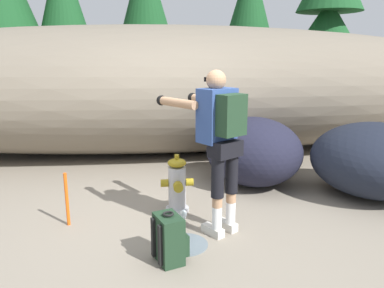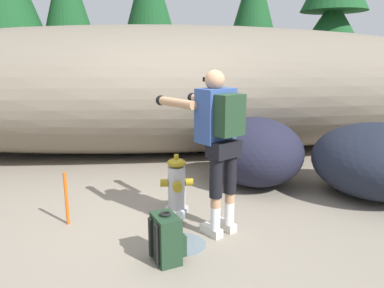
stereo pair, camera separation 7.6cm
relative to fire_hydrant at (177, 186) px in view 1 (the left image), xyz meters
name	(u,v)px [view 1 (the left image)]	position (x,y,z in m)	size (l,w,h in m)	color
ground_plane	(182,223)	(0.03, -0.31, -0.34)	(56.00, 56.00, 0.04)	gray
dirt_embankment	(165,90)	(0.03, 3.01, 0.87)	(15.67, 3.20, 2.38)	#756B5B
fire_hydrant	(177,186)	(0.00, 0.00, 0.00)	(0.39, 0.33, 0.70)	#B2B2B7
hydrant_water_jet	(182,223)	(0.00, -0.58, -0.21)	(0.46, 0.95, 0.51)	silver
utility_worker	(218,132)	(0.37, -0.57, 0.76)	(0.86, 1.02, 1.69)	beige
spare_backpack	(169,239)	(-0.17, -1.12, -0.10)	(0.34, 0.35, 0.47)	#1E3823
boulder_large	(253,151)	(1.18, 0.86, 0.17)	(1.47, 1.33, 0.98)	#1D1E2F
boulder_mid	(375,160)	(2.63, 0.21, 0.17)	(1.57, 1.65, 0.98)	#1B202D
pine_tree_far_right	(328,24)	(4.55, 5.73, 2.33)	(2.66, 2.66, 4.76)	#47331E
survey_stake	(67,199)	(-1.23, -0.24, -0.02)	(0.04, 0.04, 0.60)	#E55914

